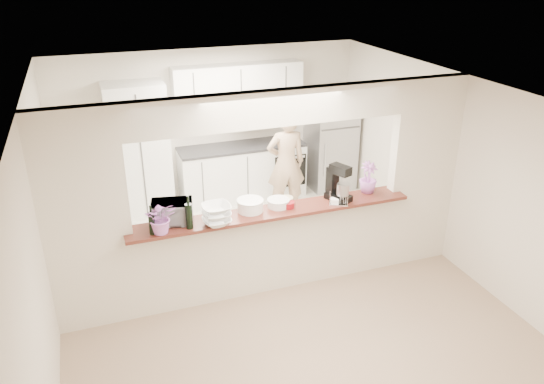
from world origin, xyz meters
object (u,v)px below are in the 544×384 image
refrigerator (331,141)px  person (286,164)px  stand_mixer (338,184)px  toaster_oven (172,212)px

refrigerator → person: 1.35m
stand_mixer → person: 1.98m
toaster_oven → stand_mixer: stand_mixer is taller
stand_mixer → toaster_oven: bearing=177.8°
toaster_oven → stand_mixer: bearing=9.5°
refrigerator → person: bearing=-146.4°
refrigerator → stand_mixer: (-1.21, -2.68, 0.44)m
refrigerator → stand_mixer: 2.97m
toaster_oven → person: (2.08, 1.85, -0.37)m
refrigerator → toaster_oven: 4.14m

